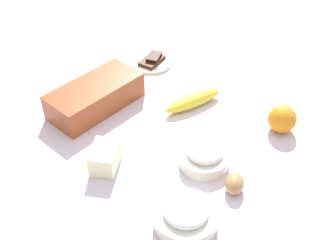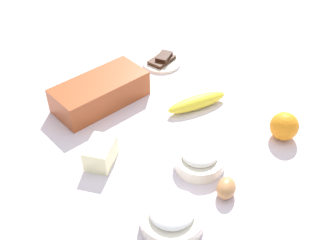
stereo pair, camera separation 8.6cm
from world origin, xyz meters
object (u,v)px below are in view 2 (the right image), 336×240
at_px(butter_block, 101,153).
at_px(loaf_pan, 100,92).
at_px(banana, 197,102).
at_px(orange_fruit, 284,126).
at_px(chocolate_plate, 162,61).
at_px(sugar_bowl, 172,216).
at_px(egg_near_butter, 226,188).
at_px(flour_bowl, 200,158).

bearing_deg(butter_block, loaf_pan, 42.08).
distance_m(banana, orange_fruit, 0.26).
bearing_deg(chocolate_plate, butter_block, -162.83).
distance_m(sugar_bowl, chocolate_plate, 0.66).
height_order(egg_near_butter, chocolate_plate, egg_near_butter).
height_order(flour_bowl, banana, flour_bowl).
bearing_deg(flour_bowl, egg_near_butter, -113.32).
relative_size(sugar_bowl, egg_near_butter, 2.29).
bearing_deg(chocolate_plate, orange_fruit, -103.20).
bearing_deg(orange_fruit, flour_bowl, 150.22).
height_order(orange_fruit, chocolate_plate, orange_fruit).
xyz_separation_m(loaf_pan, sugar_bowl, (-0.24, -0.43, -0.01)).
distance_m(sugar_bowl, orange_fruit, 0.42).
relative_size(butter_block, egg_near_butter, 1.45).
distance_m(flour_bowl, chocolate_plate, 0.49).
xyz_separation_m(flour_bowl, sugar_bowl, (-0.19, -0.05, 0.00)).
bearing_deg(sugar_bowl, butter_block, 77.62).
relative_size(loaf_pan, flour_bowl, 2.36).
bearing_deg(egg_near_butter, butter_block, 105.51).
xyz_separation_m(flour_bowl, butter_block, (-0.13, 0.21, 0.00)).
bearing_deg(loaf_pan, butter_block, -125.25).
relative_size(loaf_pan, butter_block, 3.35).
distance_m(orange_fruit, chocolate_plate, 0.50).
bearing_deg(banana, orange_fruit, -84.80).
distance_m(loaf_pan, orange_fruit, 0.54).
bearing_deg(orange_fruit, banana, 95.20).
bearing_deg(butter_block, chocolate_plate, 17.17).
height_order(sugar_bowl, chocolate_plate, sugar_bowl).
relative_size(loaf_pan, sugar_bowl, 2.12).
bearing_deg(butter_block, egg_near_butter, -74.49).
bearing_deg(egg_near_butter, chocolate_plate, 50.26).
bearing_deg(loaf_pan, banana, -47.12).
distance_m(orange_fruit, egg_near_butter, 0.27).
bearing_deg(banana, egg_near_butter, -136.27).
bearing_deg(chocolate_plate, egg_near_butter, -129.74).
relative_size(loaf_pan, orange_fruit, 3.87).
height_order(flour_bowl, chocolate_plate, flour_bowl).
bearing_deg(orange_fruit, chocolate_plate, 76.80).
bearing_deg(loaf_pan, chocolate_plate, 8.00).
bearing_deg(flour_bowl, loaf_pan, 81.73).
bearing_deg(flour_bowl, chocolate_plate, 46.67).
height_order(orange_fruit, butter_block, orange_fruit).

